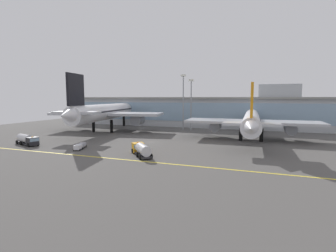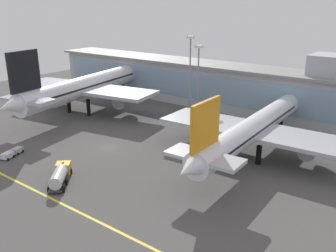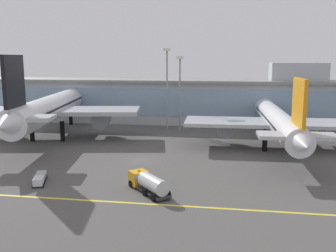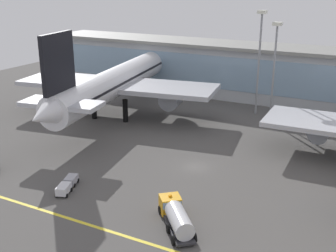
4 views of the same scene
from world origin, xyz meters
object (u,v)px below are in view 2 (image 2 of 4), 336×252
object	(u,v)px
service_truck_far	(12,153)
apron_light_mast_centre	(198,70)
airliner_near_right	(253,129)
fuel_tanker_truck	(60,175)
airliner_near_left	(85,87)
apron_light_mast_west	(190,64)

from	to	relation	value
service_truck_far	apron_light_mast_centre	distance (m)	52.07
airliner_near_right	fuel_tanker_truck	world-z (taller)	airliner_near_right
fuel_tanker_truck	apron_light_mast_centre	world-z (taller)	apron_light_mast_centre
apron_light_mast_centre	airliner_near_right	bearing A→B (deg)	-33.77
airliner_near_left	service_truck_far	world-z (taller)	airliner_near_left
fuel_tanker_truck	airliner_near_right	bearing A→B (deg)	-75.92
service_truck_far	apron_light_mast_west	bearing A→B (deg)	145.01
fuel_tanker_truck	service_truck_far	size ratio (longest dim) A/B	1.46
airliner_near_left	service_truck_far	distance (m)	36.70
airliner_near_right	service_truck_far	distance (m)	51.89
fuel_tanker_truck	apron_light_mast_west	bearing A→B (deg)	-35.18
airliner_near_left	apron_light_mast_centre	bearing A→B (deg)	-74.71
airliner_near_right	apron_light_mast_centre	world-z (taller)	apron_light_mast_centre
service_truck_far	apron_light_mast_west	size ratio (longest dim) A/B	0.25
airliner_near_left	service_truck_far	bearing A→B (deg)	-166.74
service_truck_far	airliner_near_left	bearing A→B (deg)	-177.30
airliner_near_left	airliner_near_right	bearing A→B (deg)	-101.48
airliner_near_right	service_truck_far	size ratio (longest dim) A/B	9.80
airliner_near_left	fuel_tanker_truck	bearing A→B (deg)	-146.53
fuel_tanker_truck	apron_light_mast_centre	bearing A→B (deg)	-39.44
airliner_near_left	apron_light_mast_centre	world-z (taller)	airliner_near_left
airliner_near_right	fuel_tanker_truck	distance (m)	40.06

